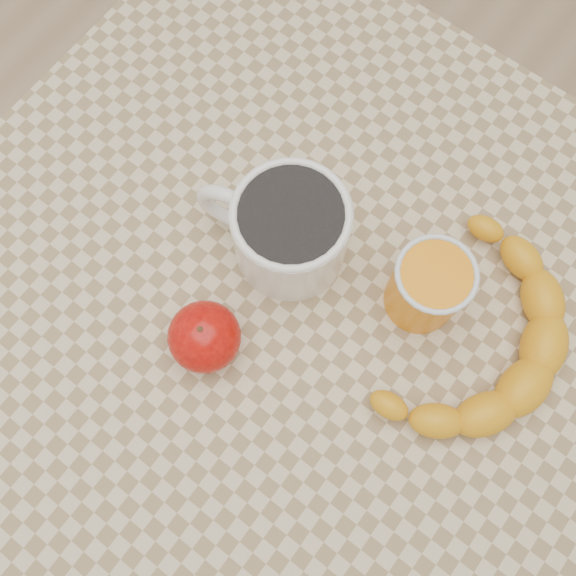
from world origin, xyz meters
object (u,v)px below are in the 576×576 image
Objects in this scene: orange_juice_glass at (428,287)px; apple at (204,337)px; banana at (477,340)px; coffee_mug at (288,229)px; table at (288,313)px.

orange_juice_glass is 0.23m from apple.
apple is 0.25× the size of banana.
coffee_mug is 2.32× the size of apple.
orange_juice_glass reaches higher than table.
banana is (0.22, 0.03, -0.03)m from coffee_mug.
banana is at bearing 7.82° from coffee_mug.
table is 8.49× the size of orange_juice_glass.
apple is (-0.15, -0.17, -0.01)m from orange_juice_glass.
orange_juice_glass is (0.12, 0.08, 0.13)m from table.
coffee_mug reaches higher than banana.
table is 0.23m from banana.
orange_juice_glass is (0.15, 0.04, -0.01)m from coffee_mug.
table is 10.37× the size of apple.
banana is (0.22, 0.17, -0.01)m from apple.
coffee_mug is 0.14m from apple.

